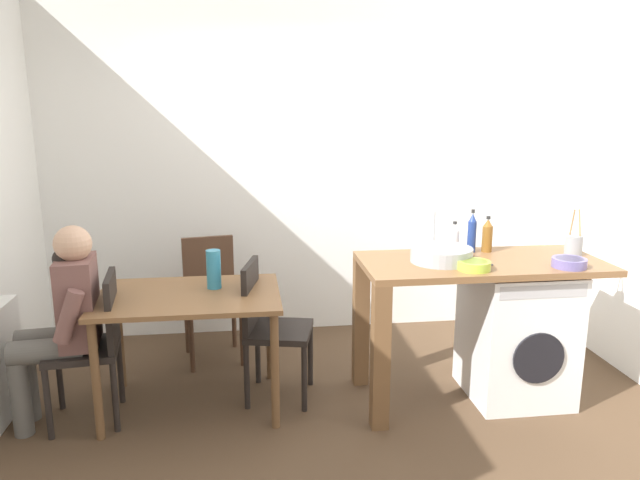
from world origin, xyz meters
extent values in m
plane|color=#4C3826|center=(0.00, 0.00, 0.00)|extent=(5.46, 5.46, 0.00)
cube|color=white|center=(0.00, 1.75, 1.35)|extent=(4.60, 0.10, 2.70)
cube|color=brown|center=(-0.89, 0.45, 0.72)|extent=(1.10, 0.76, 0.03)
cylinder|color=brown|center=(-1.39, 0.12, 0.35)|extent=(0.05, 0.05, 0.71)
cylinder|color=brown|center=(-0.39, 0.12, 0.35)|extent=(0.05, 0.05, 0.71)
cylinder|color=brown|center=(-1.39, 0.78, 0.35)|extent=(0.05, 0.05, 0.71)
cylinder|color=brown|center=(-0.39, 0.78, 0.35)|extent=(0.05, 0.05, 0.71)
cube|color=black|center=(-1.51, 0.35, 0.45)|extent=(0.44, 0.44, 0.04)
cube|color=black|center=(-1.33, 0.37, 0.68)|extent=(0.08, 0.38, 0.45)
cylinder|color=black|center=(-1.67, 0.15, 0.23)|extent=(0.04, 0.04, 0.45)
cylinder|color=black|center=(-1.71, 0.51, 0.23)|extent=(0.04, 0.04, 0.45)
cylinder|color=black|center=(-1.31, 0.19, 0.23)|extent=(0.04, 0.04, 0.45)
cylinder|color=black|center=(-1.35, 0.55, 0.23)|extent=(0.04, 0.04, 0.45)
cube|color=black|center=(-0.34, 0.50, 0.45)|extent=(0.48, 0.48, 0.04)
cube|color=black|center=(-0.52, 0.54, 0.68)|extent=(0.12, 0.38, 0.45)
cylinder|color=black|center=(-0.13, 0.64, 0.23)|extent=(0.04, 0.04, 0.45)
cylinder|color=black|center=(-0.20, 0.29, 0.23)|extent=(0.04, 0.04, 0.45)
cylinder|color=black|center=(-0.48, 0.72, 0.23)|extent=(0.04, 0.04, 0.45)
cylinder|color=black|center=(-0.55, 0.36, 0.23)|extent=(0.04, 0.04, 0.45)
cube|color=#4C3323|center=(-0.79, 1.15, 0.45)|extent=(0.46, 0.46, 0.04)
cube|color=#4C3323|center=(-0.82, 1.33, 0.68)|extent=(0.38, 0.10, 0.45)
cylinder|color=#4C3323|center=(-0.58, 1.01, 0.23)|extent=(0.04, 0.04, 0.45)
cylinder|color=#4C3323|center=(-0.94, 0.94, 0.23)|extent=(0.04, 0.04, 0.45)
cylinder|color=#4C3323|center=(-0.64, 1.36, 0.23)|extent=(0.04, 0.04, 0.45)
cylinder|color=#4C3323|center=(-1.00, 1.30, 0.23)|extent=(0.04, 0.04, 0.45)
cylinder|color=#595651|center=(-1.84, 0.23, 0.23)|extent=(0.11, 0.11, 0.45)
cylinder|color=#595651|center=(-1.86, 0.40, 0.23)|extent=(0.11, 0.11, 0.45)
cylinder|color=#595651|center=(-1.68, 0.24, 0.50)|extent=(0.41, 0.18, 0.14)
cylinder|color=#595651|center=(-1.70, 0.42, 0.50)|extent=(0.41, 0.18, 0.14)
cube|color=brown|center=(-1.51, 0.35, 0.75)|extent=(0.24, 0.36, 0.52)
cylinder|color=brown|center=(-1.51, 0.14, 0.74)|extent=(0.20, 0.11, 0.31)
cylinder|color=brown|center=(-1.55, 0.56, 0.74)|extent=(0.20, 0.11, 0.31)
sphere|color=tan|center=(-1.51, 0.35, 1.09)|extent=(0.21, 0.21, 0.21)
sphere|color=black|center=(-1.57, 0.35, 1.01)|extent=(0.12, 0.12, 0.12)
cube|color=brown|center=(0.91, 0.33, 0.90)|extent=(1.50, 0.68, 0.04)
cube|color=brown|center=(0.21, 0.04, 0.44)|extent=(0.10, 0.10, 0.88)
cube|color=brown|center=(0.21, 0.62, 0.44)|extent=(0.10, 0.10, 0.88)
cube|color=white|center=(1.18, 0.33, 0.43)|extent=(0.60, 0.60, 0.86)
cylinder|color=black|center=(1.18, 0.03, 0.39)|extent=(0.32, 0.02, 0.32)
cube|color=#B2B2B7|center=(1.18, 0.04, 0.80)|extent=(0.54, 0.01, 0.08)
cylinder|color=#9EA0A5|center=(0.65, 0.33, 0.97)|extent=(0.38, 0.38, 0.09)
cylinder|color=#B2B2B7|center=(0.65, 0.51, 1.06)|extent=(0.02, 0.02, 0.28)
cylinder|color=silver|center=(0.81, 0.56, 0.99)|extent=(0.06, 0.06, 0.15)
cone|color=silver|center=(0.81, 0.56, 1.09)|extent=(0.06, 0.06, 0.04)
cylinder|color=#262626|center=(0.81, 0.56, 1.12)|extent=(0.03, 0.03, 0.02)
cylinder|color=navy|center=(0.93, 0.55, 1.02)|extent=(0.06, 0.06, 0.20)
cone|color=navy|center=(0.93, 0.55, 1.15)|extent=(0.05, 0.05, 0.06)
cylinder|color=#262626|center=(0.93, 0.55, 1.19)|extent=(0.02, 0.02, 0.02)
cylinder|color=brown|center=(1.03, 0.55, 1.01)|extent=(0.07, 0.07, 0.17)
cone|color=brown|center=(1.03, 0.55, 1.11)|extent=(0.06, 0.06, 0.05)
cylinder|color=#262626|center=(1.03, 0.55, 1.15)|extent=(0.03, 0.03, 0.02)
cylinder|color=#A8C63D|center=(0.78, 0.13, 0.95)|extent=(0.19, 0.19, 0.05)
cylinder|color=olive|center=(0.78, 0.13, 0.96)|extent=(0.15, 0.15, 0.03)
cylinder|color=gray|center=(1.54, 0.38, 0.99)|extent=(0.11, 0.11, 0.13)
cylinder|color=#99724C|center=(1.53, 0.39, 1.13)|extent=(0.01, 0.04, 0.18)
cylinder|color=#99724C|center=(1.56, 0.37, 1.13)|extent=(0.01, 0.05, 0.18)
cylinder|color=slate|center=(1.36, 0.11, 0.95)|extent=(0.20, 0.20, 0.05)
cylinder|color=#3D375B|center=(1.36, 0.11, 0.96)|extent=(0.16, 0.16, 0.03)
cylinder|color=teal|center=(-0.74, 0.55, 0.86)|extent=(0.09, 0.09, 0.24)
cube|color=#B2B2B7|center=(0.86, 0.23, 0.92)|extent=(0.15, 0.06, 0.01)
cube|color=#262628|center=(0.86, 0.23, 0.92)|extent=(0.15, 0.06, 0.01)
camera|label=1|loc=(-0.54, -3.08, 1.87)|focal=33.42mm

